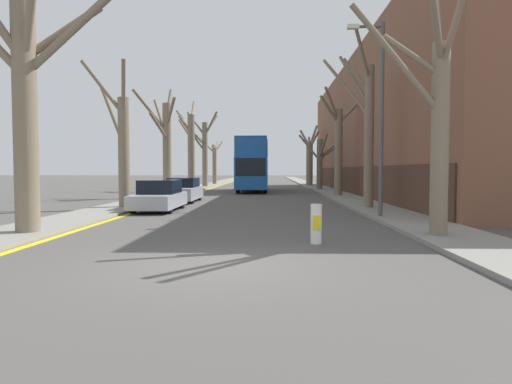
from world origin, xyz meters
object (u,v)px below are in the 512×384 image
(street_tree_right_1, at_px, (366,127))
(lamp_post, at_px, (379,110))
(street_tree_left_0, at_px, (26,89))
(street_tree_left_5, at_px, (214,162))
(street_tree_right_0, at_px, (437,115))
(traffic_bollard, at_px, (316,224))
(parked_car_1, at_px, (183,190))
(street_tree_left_4, at_px, (205,150))
(street_tree_right_4, at_px, (310,159))
(street_tree_right_2, at_px, (339,146))
(double_decker_bus, at_px, (253,162))
(street_tree_left_2, at_px, (166,143))
(street_tree_left_3, at_px, (190,147))
(street_tree_left_1, at_px, (122,144))
(street_tree_right_3, at_px, (320,161))
(parked_car_0, at_px, (159,196))

(street_tree_right_1, xyz_separation_m, lamp_post, (-0.43, -4.21, 0.27))
(street_tree_left_0, distance_m, lamp_post, 11.85)
(street_tree_left_5, bearing_deg, street_tree_right_0, -75.88)
(traffic_bollard, bearing_deg, parked_car_1, 112.60)
(street_tree_right_1, bearing_deg, street_tree_left_4, 112.94)
(street_tree_right_0, height_order, street_tree_right_4, street_tree_right_0)
(street_tree_right_2, height_order, double_decker_bus, street_tree_right_2)
(street_tree_left_2, xyz_separation_m, street_tree_left_3, (0.01, 9.48, 0.19))
(street_tree_left_1, bearing_deg, street_tree_right_3, 61.29)
(street_tree_right_4, bearing_deg, street_tree_left_3, -132.45)
(street_tree_left_4, xyz_separation_m, street_tree_left_5, (-0.10, 9.32, -1.07))
(street_tree_left_5, relative_size, lamp_post, 0.87)
(street_tree_right_0, height_order, lamp_post, lamp_post)
(street_tree_right_0, height_order, street_tree_right_1, street_tree_right_1)
(street_tree_left_2, height_order, lamp_post, street_tree_left_2)
(street_tree_right_4, xyz_separation_m, traffic_bollard, (-3.41, -40.93, -2.57))
(street_tree_left_2, height_order, street_tree_right_1, street_tree_right_1)
(lamp_post, bearing_deg, street_tree_left_5, 105.34)
(street_tree_right_1, distance_m, double_decker_bus, 18.96)
(street_tree_left_0, height_order, parked_car_0, street_tree_left_0)
(traffic_bollard, bearing_deg, street_tree_right_2, 79.94)
(street_tree_left_4, height_order, double_decker_bus, street_tree_left_4)
(street_tree_left_3, bearing_deg, street_tree_left_0, -89.70)
(street_tree_right_1, bearing_deg, street_tree_left_3, 122.07)
(traffic_bollard, bearing_deg, street_tree_left_2, 113.29)
(traffic_bollard, bearing_deg, street_tree_right_4, 85.23)
(street_tree_left_1, distance_m, lamp_post, 11.89)
(street_tree_left_5, xyz_separation_m, street_tree_right_1, (11.57, -36.43, 0.91))
(street_tree_right_0, distance_m, street_tree_right_4, 40.12)
(street_tree_left_2, bearing_deg, parked_car_1, -64.10)
(street_tree_right_1, xyz_separation_m, street_tree_right_4, (0.07, 30.87, -0.78))
(street_tree_left_2, height_order, street_tree_left_4, street_tree_left_4)
(parked_car_1, bearing_deg, street_tree_left_2, 115.90)
(street_tree_right_1, height_order, street_tree_right_2, street_tree_right_1)
(street_tree_left_4, xyz_separation_m, parked_car_1, (1.89, -22.18, -3.34))
(street_tree_left_0, height_order, double_decker_bus, street_tree_left_0)
(street_tree_left_4, bearing_deg, lamp_post, -70.57)
(street_tree_right_4, distance_m, parked_car_1, 27.79)
(street_tree_left_4, xyz_separation_m, traffic_bollard, (8.13, -37.17, -3.51))
(street_tree_left_4, bearing_deg, double_decker_bus, -58.95)
(street_tree_left_2, relative_size, street_tree_left_4, 0.92)
(street_tree_left_4, relative_size, parked_car_0, 1.83)
(street_tree_right_2, bearing_deg, street_tree_right_0, -91.03)
(parked_car_0, height_order, traffic_bollard, parked_car_0)
(street_tree_right_0, relative_size, parked_car_1, 1.60)
(street_tree_right_3, bearing_deg, street_tree_left_5, 128.17)
(double_decker_bus, distance_m, traffic_bollard, 28.20)
(street_tree_left_3, relative_size, parked_car_0, 1.85)
(street_tree_right_2, xyz_separation_m, street_tree_right_4, (-0.19, 20.59, -0.42))
(street_tree_left_1, distance_m, street_tree_right_4, 33.04)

